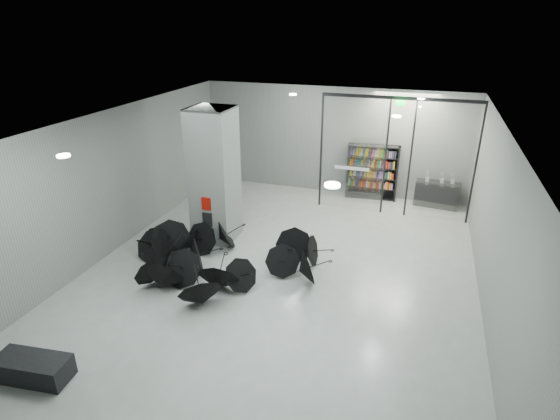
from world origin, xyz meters
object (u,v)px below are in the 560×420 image
(bench, at_px, (33,368))
(umbrella_cluster, at_px, (207,262))
(shop_counter, at_px, (437,194))
(column, at_px, (214,176))
(bookshelf, at_px, (372,172))

(bench, xyz_separation_m, umbrella_cluster, (1.38, 4.50, 0.08))
(shop_counter, bearing_deg, umbrella_cluster, -124.85)
(column, bearing_deg, bench, -96.49)
(bench, bearing_deg, umbrella_cluster, 66.44)
(bench, distance_m, bookshelf, 12.26)
(shop_counter, bearing_deg, bookshelf, -175.54)
(column, relative_size, bookshelf, 1.96)
(bookshelf, height_order, umbrella_cluster, bookshelf)
(umbrella_cluster, bearing_deg, shop_counter, 49.09)
(shop_counter, xyz_separation_m, umbrella_cluster, (-5.79, -6.68, -0.14))
(column, bearing_deg, umbrella_cluster, -72.31)
(column, distance_m, umbrella_cluster, 2.69)
(bench, bearing_deg, bookshelf, 60.31)
(umbrella_cluster, bearing_deg, bookshelf, 63.06)
(bookshelf, bearing_deg, bench, -117.81)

